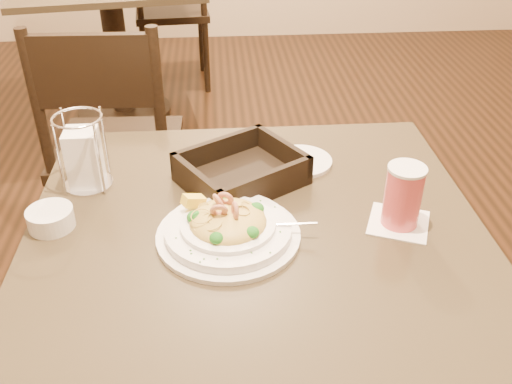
{
  "coord_description": "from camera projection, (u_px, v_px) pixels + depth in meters",
  "views": [
    {
      "loc": [
        -0.07,
        -0.88,
        1.41
      ],
      "look_at": [
        0.0,
        0.02,
        0.82
      ],
      "focal_mm": 40.0,
      "sensor_mm": 36.0,
      "label": 1
    }
  ],
  "objects": [
    {
      "name": "butter_ramekin",
      "position": [
        51.0,
        218.0,
        1.11
      ],
      "size": [
        0.11,
        0.11,
        0.04
      ],
      "primitive_type": "cylinder",
      "rotation": [
        0.0,
        0.0,
        0.31
      ],
      "color": "white",
      "rests_on": "main_table"
    },
    {
      "name": "main_table",
      "position": [
        257.0,
        318.0,
        1.23
      ],
      "size": [
        0.9,
        0.9,
        0.74
      ],
      "color": "black",
      "rests_on": "ground"
    },
    {
      "name": "pasta_bowl",
      "position": [
        228.0,
        227.0,
        1.08
      ],
      "size": [
        0.31,
        0.28,
        0.09
      ],
      "rotation": [
        0.0,
        0.0,
        -0.25
      ],
      "color": "white",
      "rests_on": "main_table"
    },
    {
      "name": "napkin_caddy",
      "position": [
        84.0,
        156.0,
        1.21
      ],
      "size": [
        0.1,
        0.1,
        0.17
      ],
      "rotation": [
        0.0,
        0.0,
        -0.15
      ],
      "color": "silver",
      "rests_on": "main_table"
    },
    {
      "name": "drink_glass",
      "position": [
        403.0,
        197.0,
        1.1
      ],
      "size": [
        0.15,
        0.15,
        0.13
      ],
      "rotation": [
        0.0,
        0.0,
        -0.38
      ],
      "color": "white",
      "rests_on": "main_table"
    },
    {
      "name": "dining_chair_near",
      "position": [
        115.0,
        143.0,
        1.92
      ],
      "size": [
        0.43,
        0.43,
        0.93
      ],
      "rotation": [
        0.0,
        0.0,
        3.11
      ],
      "color": "black",
      "rests_on": "ground"
    },
    {
      "name": "side_plate",
      "position": [
        301.0,
        161.0,
        1.33
      ],
      "size": [
        0.18,
        0.18,
        0.01
      ],
      "primitive_type": "cylinder",
      "rotation": [
        0.0,
        0.0,
        -0.25
      ],
      "color": "white",
      "rests_on": "main_table"
    },
    {
      "name": "bread_basket",
      "position": [
        241.0,
        173.0,
        1.25
      ],
      "size": [
        0.31,
        0.3,
        0.07
      ],
      "rotation": [
        0.0,
        0.0,
        0.55
      ],
      "color": "black",
      "rests_on": "main_table"
    },
    {
      "name": "dining_chair_far",
      "position": [
        172.0,
        6.0,
        3.34
      ],
      "size": [
        0.46,
        0.46,
        0.93
      ],
      "rotation": [
        0.0,
        0.0,
        3.23
      ],
      "color": "black",
      "rests_on": "ground"
    },
    {
      "name": "background_table",
      "position": [
        113.0,
        25.0,
        3.0
      ],
      "size": [
        1.03,
        1.03,
        0.74
      ],
      "rotation": [
        0.0,
        0.0,
        0.15
      ],
      "color": "black",
      "rests_on": "ground"
    }
  ]
}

